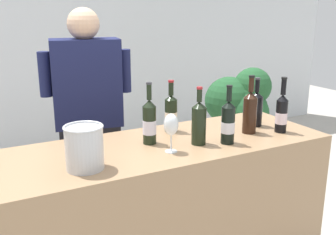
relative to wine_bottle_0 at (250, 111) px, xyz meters
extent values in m
cube|color=silver|center=(-0.64, 2.66, 0.34)|extent=(8.00, 0.10, 2.80)
cube|color=#9E7A56|center=(-0.64, 0.06, -0.60)|extent=(2.10, 0.68, 0.92)
cylinder|color=black|center=(0.00, 0.00, -0.03)|extent=(0.08, 0.08, 0.22)
cone|color=black|center=(0.00, 0.00, 0.10)|extent=(0.08, 0.08, 0.04)
cylinder|color=black|center=(0.00, 0.00, 0.16)|extent=(0.03, 0.03, 0.09)
cylinder|color=black|center=(0.00, 0.00, 0.21)|extent=(0.04, 0.04, 0.01)
cylinder|color=black|center=(0.13, 0.10, -0.04)|extent=(0.08, 0.08, 0.19)
cone|color=black|center=(0.13, 0.10, 0.07)|extent=(0.08, 0.08, 0.03)
cylinder|color=black|center=(0.13, 0.10, 0.13)|extent=(0.03, 0.03, 0.08)
cylinder|color=#333338|center=(0.13, 0.10, 0.17)|extent=(0.03, 0.03, 0.01)
cylinder|color=black|center=(-0.39, -0.03, -0.03)|extent=(0.08, 0.08, 0.21)
cone|color=black|center=(-0.39, -0.03, 0.09)|extent=(0.08, 0.08, 0.03)
cylinder|color=black|center=(-0.39, -0.03, 0.14)|extent=(0.03, 0.03, 0.07)
cylinder|color=maroon|center=(-0.39, -0.03, 0.18)|extent=(0.03, 0.03, 0.01)
cylinder|color=black|center=(-0.23, -0.10, -0.03)|extent=(0.08, 0.08, 0.21)
cone|color=black|center=(-0.23, -0.10, 0.09)|extent=(0.08, 0.08, 0.03)
cylinder|color=black|center=(-0.23, -0.10, 0.15)|extent=(0.03, 0.03, 0.08)
cylinder|color=black|center=(-0.23, -0.10, 0.19)|extent=(0.03, 0.03, 0.01)
cylinder|color=silver|center=(-0.23, -0.10, -0.04)|extent=(0.08, 0.08, 0.06)
cylinder|color=black|center=(-0.41, 0.25, -0.04)|extent=(0.08, 0.08, 0.20)
cone|color=black|center=(-0.41, 0.25, 0.08)|extent=(0.08, 0.08, 0.03)
cylinder|color=black|center=(-0.41, 0.25, 0.13)|extent=(0.03, 0.03, 0.08)
cylinder|color=maroon|center=(-0.41, 0.25, 0.18)|extent=(0.04, 0.04, 0.01)
cylinder|color=beige|center=(-0.41, 0.25, -0.05)|extent=(0.08, 0.08, 0.07)
cylinder|color=black|center=(-0.62, 0.10, -0.03)|extent=(0.08, 0.08, 0.21)
cone|color=black|center=(-0.62, 0.10, 0.10)|extent=(0.08, 0.08, 0.04)
cylinder|color=black|center=(-0.62, 0.10, 0.16)|extent=(0.03, 0.03, 0.09)
cylinder|color=#333338|center=(-0.62, 0.10, 0.21)|extent=(0.03, 0.03, 0.01)
cylinder|color=silver|center=(-0.62, 0.10, -0.04)|extent=(0.08, 0.08, 0.08)
cylinder|color=black|center=(0.18, -0.08, -0.04)|extent=(0.07, 0.07, 0.20)
cone|color=black|center=(0.18, -0.08, 0.08)|extent=(0.07, 0.07, 0.04)
cylinder|color=black|center=(0.18, -0.08, 0.15)|extent=(0.03, 0.03, 0.09)
cylinder|color=black|center=(0.18, -0.08, 0.20)|extent=(0.04, 0.04, 0.01)
cylinder|color=silver|center=(0.18, -0.08, -0.05)|extent=(0.07, 0.07, 0.07)
cylinder|color=silver|center=(-0.58, -0.07, -0.14)|extent=(0.07, 0.07, 0.00)
cylinder|color=silver|center=(-0.58, -0.07, -0.09)|extent=(0.01, 0.01, 0.09)
ellipsoid|color=silver|center=(-0.58, -0.07, 0.01)|extent=(0.08, 0.08, 0.12)
ellipsoid|color=maroon|center=(-0.58, -0.07, -0.01)|extent=(0.06, 0.06, 0.04)
cylinder|color=silver|center=(-1.05, -0.09, -0.04)|extent=(0.18, 0.18, 0.20)
torus|color=silver|center=(-1.05, -0.09, 0.07)|extent=(0.19, 0.19, 0.01)
cube|color=black|center=(-0.77, 0.80, -0.62)|extent=(0.45, 0.32, 0.87)
cube|color=#191E47|center=(-0.77, 0.80, 0.11)|extent=(0.50, 0.32, 0.59)
sphere|color=#D8AD8C|center=(-0.77, 0.80, 0.50)|extent=(0.21, 0.21, 0.21)
cylinder|color=#191E47|center=(-0.51, 0.74, 0.18)|extent=(0.08, 0.08, 0.30)
cylinder|color=#191E47|center=(-1.04, 0.85, 0.18)|extent=(0.08, 0.08, 0.30)
cylinder|color=brown|center=(0.77, 1.14, -0.92)|extent=(0.29, 0.29, 0.28)
sphere|color=#23562D|center=(0.69, 1.14, -0.24)|extent=(0.46, 0.46, 0.46)
sphere|color=#23562D|center=(0.79, 1.03, -0.35)|extent=(0.46, 0.46, 0.46)
sphere|color=#23562D|center=(0.89, 1.04, -0.11)|extent=(0.35, 0.35, 0.35)
sphere|color=#23562D|center=(0.81, 1.08, -0.22)|extent=(0.37, 0.37, 0.37)
sphere|color=#23562D|center=(0.66, 1.25, -0.24)|extent=(0.29, 0.29, 0.29)
cylinder|color=#4C3823|center=(0.77, 1.14, -0.48)|extent=(0.05, 0.05, 0.60)
camera|label=1|loc=(-1.52, -1.82, 0.60)|focal=42.35mm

